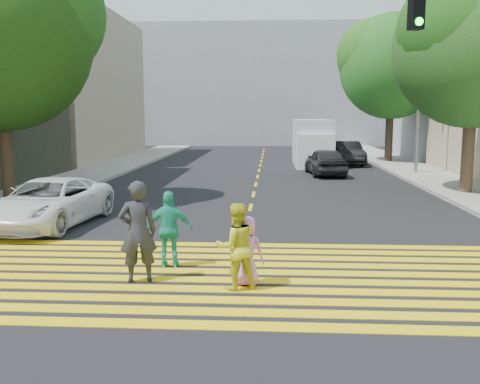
# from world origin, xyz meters

# --- Properties ---
(ground) EXTENTS (120.00, 120.00, 0.00)m
(ground) POSITION_xyz_m (0.00, 0.00, 0.00)
(ground) COLOR black
(sidewalk_left) EXTENTS (3.00, 40.00, 0.15)m
(sidewalk_left) POSITION_xyz_m (-8.50, 22.00, 0.07)
(sidewalk_left) COLOR gray
(sidewalk_left) RESTS_ON ground
(sidewalk_right) EXTENTS (3.00, 60.00, 0.15)m
(sidewalk_right) POSITION_xyz_m (8.50, 15.00, 0.07)
(sidewalk_right) COLOR gray
(sidewalk_right) RESTS_ON ground
(curb_red) EXTENTS (0.20, 8.00, 0.16)m
(curb_red) POSITION_xyz_m (-6.90, 6.00, 0.08)
(curb_red) COLOR maroon
(curb_red) RESTS_ON ground
(crosswalk) EXTENTS (13.40, 5.30, 0.01)m
(crosswalk) POSITION_xyz_m (0.00, 1.28, 0.01)
(crosswalk) COLOR yellow
(crosswalk) RESTS_ON ground
(lane_line) EXTENTS (0.12, 34.40, 0.01)m
(lane_line) POSITION_xyz_m (0.00, 22.50, 0.01)
(lane_line) COLOR yellow
(lane_line) RESTS_ON ground
(building_left_tan) EXTENTS (12.00, 16.00, 10.00)m
(building_left_tan) POSITION_xyz_m (-16.00, 28.00, 5.00)
(building_left_tan) COLOR tan
(building_left_tan) RESTS_ON ground
(building_right_grey) EXTENTS (10.00, 10.00, 10.00)m
(building_right_grey) POSITION_xyz_m (15.00, 30.00, 5.00)
(building_right_grey) COLOR gray
(building_right_grey) RESTS_ON ground
(backdrop_block) EXTENTS (30.00, 8.00, 12.00)m
(backdrop_block) POSITION_xyz_m (0.00, 48.00, 6.00)
(backdrop_block) COLOR gray
(backdrop_block) RESTS_ON ground
(tree_left) EXTENTS (7.78, 7.70, 8.72)m
(tree_left) POSITION_xyz_m (-8.23, 8.99, 5.88)
(tree_left) COLOR black
(tree_left) RESTS_ON ground
(tree_right_near) EXTENTS (7.75, 7.71, 8.70)m
(tree_right_near) POSITION_xyz_m (8.26, 12.26, 5.88)
(tree_right_near) COLOR #422924
(tree_right_near) RESTS_ON ground
(tree_right_far) EXTENTS (8.00, 7.55, 9.54)m
(tree_right_far) POSITION_xyz_m (8.28, 26.08, 6.44)
(tree_right_far) COLOR black
(tree_right_far) RESTS_ON ground
(pedestrian_man) EXTENTS (0.80, 0.64, 1.91)m
(pedestrian_man) POSITION_xyz_m (-1.77, 0.84, 0.96)
(pedestrian_man) COLOR #2B2B31
(pedestrian_man) RESTS_ON ground
(pedestrian_woman) EXTENTS (0.92, 0.82, 1.57)m
(pedestrian_woman) POSITION_xyz_m (0.08, 0.51, 0.78)
(pedestrian_woman) COLOR yellow
(pedestrian_woman) RESTS_ON ground
(pedestrian_child) EXTENTS (0.71, 0.56, 1.29)m
(pedestrian_child) POSITION_xyz_m (0.26, 0.73, 0.64)
(pedestrian_child) COLOR #E985CA
(pedestrian_child) RESTS_ON ground
(pedestrian_extra) EXTENTS (0.95, 0.46, 1.58)m
(pedestrian_extra) POSITION_xyz_m (-1.36, 1.82, 0.79)
(pedestrian_extra) COLOR teal
(pedestrian_extra) RESTS_ON ground
(white_sedan) EXTENTS (2.65, 4.94, 1.32)m
(white_sedan) POSITION_xyz_m (-5.55, 5.71, 0.66)
(white_sedan) COLOR white
(white_sedan) RESTS_ON ground
(dark_car_near) EXTENTS (2.06, 4.31, 1.42)m
(dark_car_near) POSITION_xyz_m (3.47, 18.85, 0.71)
(dark_car_near) COLOR black
(dark_car_near) RESTS_ON ground
(silver_car) EXTENTS (1.97, 4.76, 1.38)m
(silver_car) POSITION_xyz_m (3.41, 30.72, 0.69)
(silver_car) COLOR gray
(silver_car) RESTS_ON ground
(dark_car_parked) EXTENTS (1.83, 4.50, 1.45)m
(dark_car_parked) POSITION_xyz_m (5.37, 24.75, 0.73)
(dark_car_parked) COLOR black
(dark_car_parked) RESTS_ON ground
(white_van) EXTENTS (2.23, 5.91, 2.79)m
(white_van) POSITION_xyz_m (3.19, 24.22, 1.32)
(white_van) COLOR silver
(white_van) RESTS_ON ground
(street_lamp) EXTENTS (2.15, 0.25, 9.49)m
(street_lamp) POSITION_xyz_m (7.95, 19.24, 5.45)
(street_lamp) COLOR gray
(street_lamp) RESTS_ON ground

